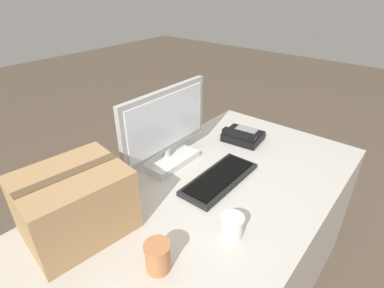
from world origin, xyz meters
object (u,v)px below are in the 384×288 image
at_px(keyboard, 220,179).
at_px(paper_cup_right, 232,226).
at_px(cardboard_box, 75,203).
at_px(desk_phone, 243,136).
at_px(paper_cup_left, 158,257).
at_px(monitor, 166,132).

distance_m(keyboard, paper_cup_right, 0.34).
xyz_separation_m(paper_cup_right, cardboard_box, (-0.33, 0.46, 0.08)).
bearing_deg(cardboard_box, desk_phone, -6.40).
bearing_deg(paper_cup_right, paper_cup_left, 158.59).
xyz_separation_m(monitor, paper_cup_right, (-0.22, -0.53, -0.13)).
relative_size(desk_phone, paper_cup_left, 2.12).
height_order(keyboard, paper_cup_left, paper_cup_left).
distance_m(monitor, desk_phone, 0.50).
bearing_deg(monitor, paper_cup_left, -139.22).
relative_size(desk_phone, cardboard_box, 0.57).
height_order(desk_phone, paper_cup_right, paper_cup_right).
bearing_deg(keyboard, monitor, 95.77).
height_order(paper_cup_left, cardboard_box, cardboard_box).
relative_size(keyboard, paper_cup_left, 3.91).
xyz_separation_m(monitor, keyboard, (0.03, -0.30, -0.16)).
xyz_separation_m(paper_cup_left, paper_cup_right, (0.27, -0.11, -0.01)).
xyz_separation_m(monitor, cardboard_box, (-0.55, -0.07, -0.05)).
height_order(monitor, cardboard_box, monitor).
distance_m(monitor, paper_cup_left, 0.66).
bearing_deg(monitor, keyboard, -84.29).
relative_size(monitor, cardboard_box, 1.39).
xyz_separation_m(desk_phone, paper_cup_right, (-0.66, -0.35, 0.01)).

